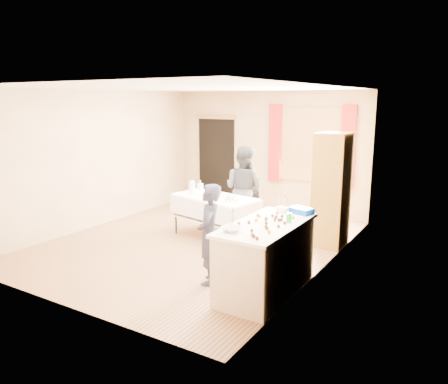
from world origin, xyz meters
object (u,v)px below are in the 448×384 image
Objects in this scene: chair at (246,212)px; party_table at (215,213)px; girl at (209,234)px; counter at (266,258)px; woman at (244,189)px; cabinet at (331,190)px.

party_table is at bearing -79.42° from chair.
chair is 0.70× the size of girl.
counter is 1.00× the size of woman.
girl is (-0.88, -2.37, -0.27)m from cabinet.
party_table is (-1.87, -0.67, -0.50)m from cabinet.
cabinet is 1.14× the size of party_table.
chair is at bearing 176.10° from girl.
chair is at bearing 94.52° from party_table.
party_table is (-1.77, 1.58, -0.01)m from counter.
counter is 1.18× the size of girl.
cabinet reaches higher than counter.
woman is (0.23, 0.64, 0.35)m from party_table.
chair reaches higher than counter.
chair reaches higher than party_table.
chair is (-1.75, 0.26, -0.67)m from cabinet.
counter is (-0.10, -2.25, -0.49)m from cabinet.
chair is (0.11, 0.93, -0.16)m from party_table.
cabinet is 2.54m from girl.
cabinet is 1.89m from chair.
counter is 2.72m from woman.
cabinet reaches higher than woman.
girl reaches higher than chair.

